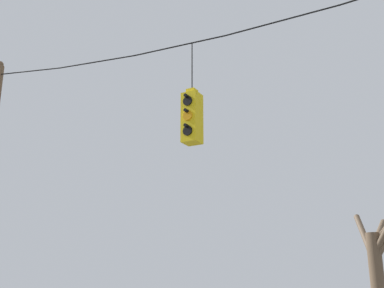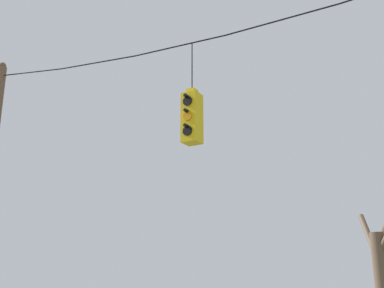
{
  "view_description": "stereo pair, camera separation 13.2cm",
  "coord_description": "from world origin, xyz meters",
  "views": [
    {
      "loc": [
        2.49,
        -7.61,
        1.9
      ],
      "look_at": [
        -1.93,
        0.38,
        4.62
      ],
      "focal_mm": 45.0,
      "sensor_mm": 36.0,
      "label": 1
    },
    {
      "loc": [
        2.6,
        -7.55,
        1.9
      ],
      "look_at": [
        -1.93,
        0.38,
        4.62
      ],
      "focal_mm": 45.0,
      "sensor_mm": 36.0,
      "label": 2
    }
  ],
  "objects": [
    {
      "name": "traffic_light_over_intersection",
      "position": [
        -1.93,
        0.38,
        5.18
      ],
      "size": [
        0.34,
        0.58,
        2.2
      ],
      "color": "yellow"
    },
    {
      "name": "span_wire",
      "position": [
        0.0,
        0.38,
        7.03
      ],
      "size": [
        15.96,
        0.03,
        0.69
      ],
      "color": "black"
    },
    {
      "name": "bare_tree",
      "position": [
        -0.03,
        10.22,
        2.7
      ],
      "size": [
        2.76,
        3.6,
        5.49
      ],
      "color": "brown",
      "rests_on": "ground_plane"
    }
  ]
}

